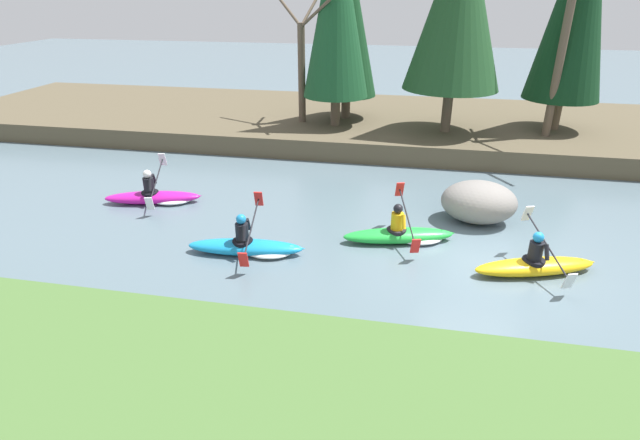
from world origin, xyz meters
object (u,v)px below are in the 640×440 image
at_px(kayaker_lead, 536,264).
at_px(kayaker_far_back, 157,196).
at_px(kayaker_middle, 403,234).
at_px(boulder_midstream, 479,202).
at_px(kayaker_trailing, 250,246).

height_order(kayaker_lead, kayaker_far_back, same).
height_order(kayaker_middle, boulder_midstream, kayaker_middle).
bearing_deg(kayaker_far_back, boulder_midstream, -11.14).
distance_m(kayaker_lead, kayaker_middle, 3.05).
bearing_deg(boulder_midstream, kayaker_far_back, -176.78).
bearing_deg(boulder_midstream, kayaker_trailing, -151.69).
bearing_deg(kayaker_far_back, kayaker_middle, -23.00).
bearing_deg(kayaker_trailing, kayaker_middle, 13.93).
relative_size(kayaker_far_back, boulder_midstream, 1.43).
relative_size(kayaker_lead, kayaker_trailing, 0.99).
distance_m(kayaker_middle, boulder_midstream, 2.48).
distance_m(kayaker_middle, kayaker_trailing, 3.71).
relative_size(kayaker_trailing, kayaker_far_back, 1.01).
xyz_separation_m(kayaker_middle, kayaker_trailing, (-3.47, -1.30, 0.00)).
xyz_separation_m(kayaker_lead, kayaker_far_back, (-9.97, 2.03, -0.02)).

